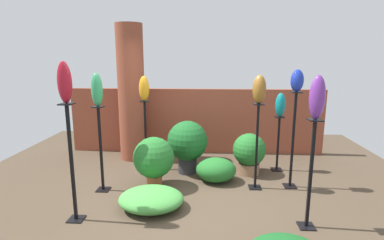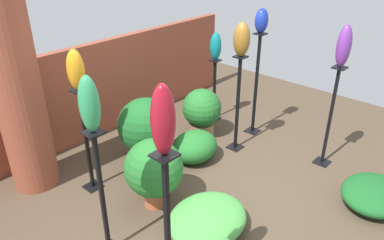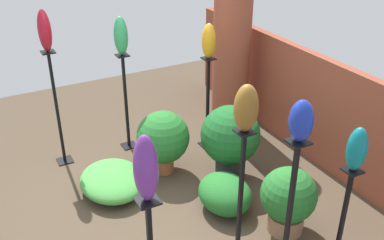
{
  "view_description": "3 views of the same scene",
  "coord_description": "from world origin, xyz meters",
  "px_view_note": "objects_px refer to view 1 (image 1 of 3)",
  "views": [
    {
      "loc": [
        0.3,
        -4.31,
        2.1
      ],
      "look_at": [
        0.03,
        0.24,
        1.15
      ],
      "focal_mm": 28.0,
      "sensor_mm": 36.0,
      "label": 1
    },
    {
      "loc": [
        -2.9,
        -2.35,
        2.91
      ],
      "look_at": [
        -0.11,
        0.15,
        0.98
      ],
      "focal_mm": 35.0,
      "sensor_mm": 36.0,
      "label": 2
    },
    {
      "loc": [
        3.89,
        -1.7,
        3.33
      ],
      "look_at": [
        0.08,
        0.34,
        1.05
      ],
      "focal_mm": 42.0,
      "sensor_mm": 36.0,
      "label": 3
    }
  ],
  "objects_px": {
    "pedestal_violet": "(310,179)",
    "potted_plant_back_center": "(154,159)",
    "pedestal_cobalt": "(293,144)",
    "potted_plant_mid_left": "(187,143)",
    "art_vase_teal": "(280,105)",
    "art_vase_cobalt": "(297,81)",
    "pedestal_jade": "(101,153)",
    "pedestal_teal": "(278,146)",
    "potted_plant_mid_right": "(249,152)",
    "pedestal_ruby": "(72,168)",
    "pedestal_amber": "(146,138)",
    "art_vase_ruby": "(65,82)",
    "brick_pillar": "(131,93)",
    "art_vase_violet": "(317,97)",
    "art_vase_bronze": "(259,89)",
    "art_vase_amber": "(144,88)",
    "pedestal_bronze": "(257,150)",
    "art_vase_jade": "(97,90)"
  },
  "relations": [
    {
      "from": "pedestal_violet",
      "to": "potted_plant_back_center",
      "type": "height_order",
      "value": "pedestal_violet"
    },
    {
      "from": "pedestal_cobalt",
      "to": "potted_plant_mid_left",
      "type": "bearing_deg",
      "value": 162.8
    },
    {
      "from": "pedestal_violet",
      "to": "art_vase_teal",
      "type": "bearing_deg",
      "value": 88.5
    },
    {
      "from": "art_vase_cobalt",
      "to": "potted_plant_mid_left",
      "type": "relative_size",
      "value": 0.36
    },
    {
      "from": "pedestal_jade",
      "to": "pedestal_teal",
      "type": "relative_size",
      "value": 1.32
    },
    {
      "from": "art_vase_teal",
      "to": "potted_plant_mid_right",
      "type": "relative_size",
      "value": 0.58
    },
    {
      "from": "pedestal_cobalt",
      "to": "potted_plant_mid_left",
      "type": "height_order",
      "value": "pedestal_cobalt"
    },
    {
      "from": "pedestal_ruby",
      "to": "art_vase_teal",
      "type": "bearing_deg",
      "value": 33.06
    },
    {
      "from": "art_vase_cobalt",
      "to": "potted_plant_back_center",
      "type": "distance_m",
      "value": 2.58
    },
    {
      "from": "pedestal_amber",
      "to": "pedestal_teal",
      "type": "bearing_deg",
      "value": 1.57
    },
    {
      "from": "pedestal_ruby",
      "to": "art_vase_ruby",
      "type": "xyz_separation_m",
      "value": [
        -0.0,
        -0.0,
        1.09
      ]
    },
    {
      "from": "brick_pillar",
      "to": "pedestal_cobalt",
      "type": "height_order",
      "value": "brick_pillar"
    },
    {
      "from": "pedestal_jade",
      "to": "art_vase_violet",
      "type": "height_order",
      "value": "art_vase_violet"
    },
    {
      "from": "art_vase_bronze",
      "to": "pedestal_jade",
      "type": "bearing_deg",
      "value": -174.74
    },
    {
      "from": "art_vase_bronze",
      "to": "art_vase_cobalt",
      "type": "relative_size",
      "value": 1.29
    },
    {
      "from": "pedestal_cobalt",
      "to": "art_vase_teal",
      "type": "xyz_separation_m",
      "value": [
        -0.06,
        0.75,
        0.52
      ]
    },
    {
      "from": "art_vase_amber",
      "to": "potted_plant_mid_right",
      "type": "distance_m",
      "value": 2.25
    },
    {
      "from": "art_vase_teal",
      "to": "pedestal_bronze",
      "type": "bearing_deg",
      "value": -122.35
    },
    {
      "from": "art_vase_bronze",
      "to": "potted_plant_mid_left",
      "type": "xyz_separation_m",
      "value": [
        -1.16,
        0.63,
        -1.06
      ]
    },
    {
      "from": "pedestal_ruby",
      "to": "potted_plant_mid_left",
      "type": "bearing_deg",
      "value": 52.7
    },
    {
      "from": "pedestal_bronze",
      "to": "pedestal_ruby",
      "type": "bearing_deg",
      "value": -155.58
    },
    {
      "from": "brick_pillar",
      "to": "pedestal_bronze",
      "type": "relative_size",
      "value": 1.98
    },
    {
      "from": "pedestal_amber",
      "to": "art_vase_teal",
      "type": "height_order",
      "value": "art_vase_teal"
    },
    {
      "from": "pedestal_jade",
      "to": "art_vase_cobalt",
      "type": "distance_m",
      "value": 3.27
    },
    {
      "from": "potted_plant_mid_left",
      "to": "art_vase_jade",
      "type": "bearing_deg",
      "value": -146.74
    },
    {
      "from": "pedestal_bronze",
      "to": "art_vase_cobalt",
      "type": "relative_size",
      "value": 4.04
    },
    {
      "from": "potted_plant_mid_left",
      "to": "art_vase_amber",
      "type": "bearing_deg",
      "value": 169.99
    },
    {
      "from": "pedestal_jade",
      "to": "art_vase_amber",
      "type": "xyz_separation_m",
      "value": [
        0.5,
        1.0,
        0.92
      ]
    },
    {
      "from": "pedestal_bronze",
      "to": "art_vase_violet",
      "type": "distance_m",
      "value": 1.59
    },
    {
      "from": "pedestal_cobalt",
      "to": "art_vase_ruby",
      "type": "bearing_deg",
      "value": -158.39
    },
    {
      "from": "pedestal_jade",
      "to": "pedestal_teal",
      "type": "distance_m",
      "value": 3.19
    },
    {
      "from": "pedestal_violet",
      "to": "art_vase_amber",
      "type": "relative_size",
      "value": 3.03
    },
    {
      "from": "potted_plant_mid_right",
      "to": "art_vase_amber",
      "type": "bearing_deg",
      "value": 175.91
    },
    {
      "from": "pedestal_amber",
      "to": "art_vase_violet",
      "type": "height_order",
      "value": "art_vase_violet"
    },
    {
      "from": "pedestal_bronze",
      "to": "pedestal_violet",
      "type": "bearing_deg",
      "value": -67.06
    },
    {
      "from": "brick_pillar",
      "to": "art_vase_bronze",
      "type": "bearing_deg",
      "value": -30.45
    },
    {
      "from": "art_vase_ruby",
      "to": "pedestal_jade",
      "type": "bearing_deg",
      "value": 87.43
    },
    {
      "from": "art_vase_violet",
      "to": "art_vase_jade",
      "type": "bearing_deg",
      "value": 162.88
    },
    {
      "from": "art_vase_jade",
      "to": "potted_plant_mid_left",
      "type": "xyz_separation_m",
      "value": [
        1.31,
        0.86,
        -1.06
      ]
    },
    {
      "from": "potted_plant_mid_right",
      "to": "pedestal_ruby",
      "type": "bearing_deg",
      "value": -144.46
    },
    {
      "from": "pedestal_ruby",
      "to": "pedestal_jade",
      "type": "bearing_deg",
      "value": 87.43
    },
    {
      "from": "pedestal_cobalt",
      "to": "art_vase_jade",
      "type": "bearing_deg",
      "value": -174.11
    },
    {
      "from": "potted_plant_back_center",
      "to": "potted_plant_mid_right",
      "type": "bearing_deg",
      "value": 22.71
    },
    {
      "from": "brick_pillar",
      "to": "pedestal_teal",
      "type": "distance_m",
      "value": 3.09
    },
    {
      "from": "pedestal_ruby",
      "to": "art_vase_amber",
      "type": "relative_size",
      "value": 3.38
    },
    {
      "from": "pedestal_jade",
      "to": "potted_plant_back_center",
      "type": "relative_size",
      "value": 1.63
    },
    {
      "from": "pedestal_violet",
      "to": "potted_plant_mid_left",
      "type": "xyz_separation_m",
      "value": [
        -1.64,
        1.76,
        -0.07
      ]
    },
    {
      "from": "pedestal_amber",
      "to": "potted_plant_back_center",
      "type": "bearing_deg",
      "value": -69.73
    },
    {
      "from": "pedestal_amber",
      "to": "art_vase_teal",
      "type": "xyz_separation_m",
      "value": [
        2.5,
        0.07,
        0.65
      ]
    },
    {
      "from": "pedestal_cobalt",
      "to": "potted_plant_mid_right",
      "type": "relative_size",
      "value": 2.09
    }
  ]
}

